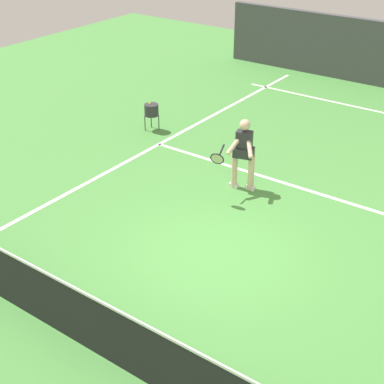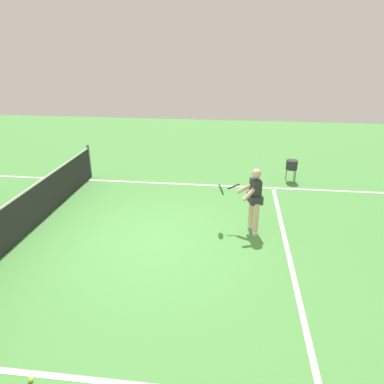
# 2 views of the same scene
# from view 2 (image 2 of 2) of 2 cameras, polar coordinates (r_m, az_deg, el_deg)

# --- Properties ---
(ground_plane) EXTENTS (28.22, 28.22, 0.00)m
(ground_plane) POSITION_cam_2_polar(r_m,az_deg,el_deg) (8.28, -6.78, -7.78)
(ground_plane) COLOR #4C9342
(service_line_marking) EXTENTS (7.28, 0.10, 0.01)m
(service_line_marking) POSITION_cam_2_polar(r_m,az_deg,el_deg) (8.17, 14.84, -8.86)
(service_line_marking) COLOR white
(service_line_marking) RESTS_ON ground
(sideline_left_marking) EXTENTS (0.10, 19.71, 0.01)m
(sideline_left_marking) POSITION_cam_2_polar(r_m,az_deg,el_deg) (5.60, -16.34, -26.53)
(sideline_left_marking) COLOR white
(sideline_left_marking) RESTS_ON ground
(sideline_right_marking) EXTENTS (0.10, 19.71, 0.01)m
(sideline_right_marking) POSITION_cam_2_polar(r_m,az_deg,el_deg) (11.50, -2.63, 1.32)
(sideline_right_marking) COLOR white
(sideline_right_marking) RESTS_ON ground
(court_net) EXTENTS (7.96, 0.08, 1.10)m
(court_net) POSITION_cam_2_polar(r_m,az_deg,el_deg) (9.15, -25.02, -3.20)
(court_net) COLOR #4C4C51
(court_net) RESTS_ON ground
(tennis_player) EXTENTS (0.66, 1.07, 1.55)m
(tennis_player) POSITION_cam_2_polar(r_m,az_deg,el_deg) (8.44, 9.67, -0.90)
(tennis_player) COLOR beige
(tennis_player) RESTS_ON ground
(tennis_ball_near) EXTENTS (0.07, 0.07, 0.07)m
(tennis_ball_near) POSITION_cam_2_polar(r_m,az_deg,el_deg) (5.78, -24.08, -25.44)
(tennis_ball_near) COLOR #D1E533
(tennis_ball_near) RESTS_ON ground
(ball_hopper) EXTENTS (0.36, 0.36, 0.74)m
(ball_hopper) POSITION_cam_2_polar(r_m,az_deg,el_deg) (11.99, 15.47, 4.14)
(ball_hopper) COLOR #333338
(ball_hopper) RESTS_ON ground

